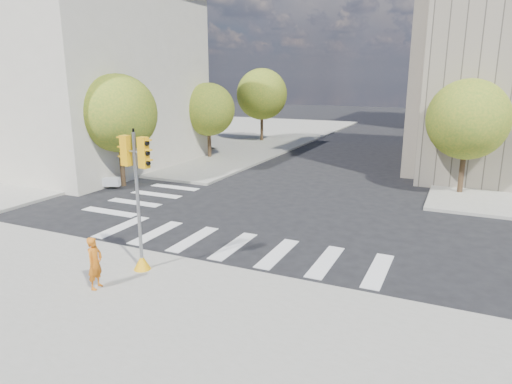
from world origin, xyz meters
TOP-DOWN VIEW (x-y plane):
  - ground at (0.00, 0.00)m, footprint 160.00×160.00m
  - sidewalk_far_left at (-20.00, 26.00)m, footprint 28.00×40.00m
  - classical_building at (-20.00, 8.00)m, footprint 19.00×15.00m
  - tree_lw_near at (-10.50, 4.00)m, footprint 4.40×4.40m
  - tree_lw_mid at (-10.50, 14.00)m, footprint 4.00×4.00m
  - tree_lw_far at (-10.50, 24.00)m, footprint 4.80×4.80m
  - tree_re_near at (7.50, 10.00)m, footprint 4.20×4.20m
  - tree_re_mid at (7.50, 22.00)m, footprint 4.60×4.60m
  - tree_re_far at (7.50, 34.00)m, footprint 4.00×4.00m
  - lamp_near at (8.00, 14.00)m, footprint 0.35×0.18m
  - lamp_far at (8.00, 28.00)m, footprint 0.35×0.18m
  - traffic_signal at (-1.69, -5.42)m, footprint 1.08×0.56m
  - photographer at (-2.05, -7.08)m, footprint 0.46×0.63m
  - planter_wall at (-13.00, 2.27)m, footprint 5.76×2.48m

SIDE VIEW (x-z plane):
  - ground at x=0.00m, z-range 0.00..0.00m
  - sidewalk_far_left at x=-20.00m, z-range 0.00..0.15m
  - planter_wall at x=-13.00m, z-range 0.15..0.65m
  - photographer at x=-2.05m, z-range 0.15..1.74m
  - traffic_signal at x=-1.69m, z-range -0.20..4.39m
  - tree_lw_mid at x=-10.50m, z-range 0.88..6.65m
  - tree_re_far at x=7.50m, z-range 0.93..6.80m
  - tree_re_near at x=7.50m, z-range 0.97..7.13m
  - tree_lw_near at x=-10.50m, z-range 1.00..7.41m
  - tree_re_mid at x=7.50m, z-range 1.02..7.68m
  - tree_lw_far at x=-10.50m, z-range 1.07..8.01m
  - lamp_near at x=8.00m, z-range 0.52..8.63m
  - lamp_far at x=8.00m, z-range 0.52..8.63m
  - classical_building at x=-20.00m, z-range 0.09..12.79m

